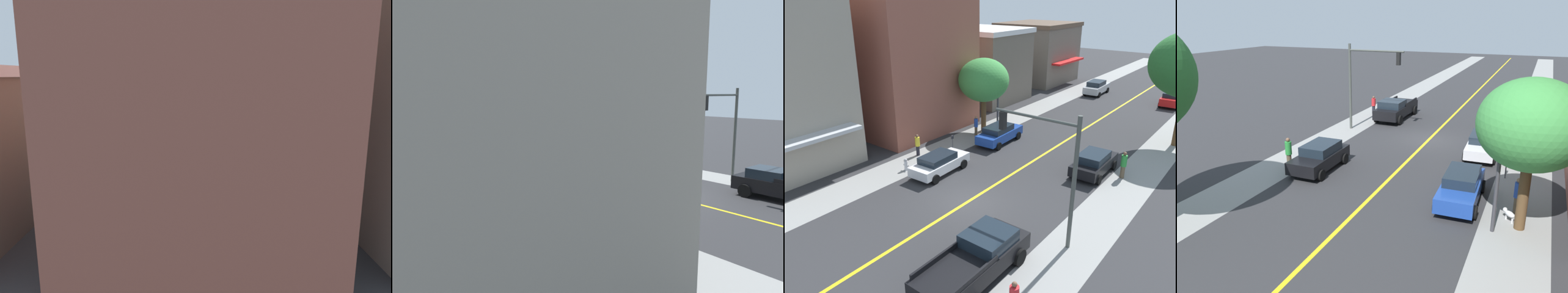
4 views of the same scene
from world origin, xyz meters
The scene contains 22 objects.
ground_plane centered at (0.00, 0.00, 0.00)m, with size 140.00×140.00×0.00m, color #2D2D30.
sidewalk_left centered at (-6.81, 0.00, 0.00)m, with size 2.88×126.00×0.01m, color gray.
sidewalk_right centered at (6.81, 0.00, 0.00)m, with size 2.88×126.00×0.01m, color gray.
road_centerline_stripe centered at (0.00, 0.00, 0.00)m, with size 0.20×126.00×0.00m, color yellow.
brick_apartment_block centered at (-14.16, 7.48, 6.83)m, with size 10.80×10.44×13.64m.
tan_rowhouse centered at (-14.16, 19.59, 3.99)m, with size 9.24×8.14×7.95m.
corner_shop_building centered at (-14.14, 32.27, 3.94)m, with size 9.61×9.68×7.86m.
street_tree_left_near centered at (-6.98, 10.64, 4.53)m, with size 4.34×4.34×6.40m.
fire_hydrant centered at (-6.17, 0.72, 0.42)m, with size 0.44×0.24×0.85m.
parking_meter centered at (-5.84, 5.21, 0.88)m, with size 0.12×0.18×1.33m.
traffic_light_mast centered at (5.28, -0.44, 4.35)m, with size 4.43×0.32×6.60m.
street_lamp centered at (-5.96, 11.33, 3.66)m, with size 0.70×0.36×5.84m.
red_sedan_right_curb centered at (4.22, 29.65, 0.81)m, with size 2.06×4.31×1.54m.
silver_sedan_left_curb centered at (-4.33, 29.83, 0.85)m, with size 2.16×4.67×1.64m.
white_sedan_left_curb centered at (-4.03, 1.84, 0.74)m, with size 2.10×4.52×1.39m.
blue_sedan_left_curb centered at (-4.16, 9.06, 0.79)m, with size 2.09×4.62×1.50m.
black_sedan_right_curb centered at (4.25, 8.16, 0.80)m, with size 2.09×4.32×1.54m.
black_pickup_truck centered at (4.37, -4.78, 0.91)m, with size 2.35×5.79×1.79m.
pedestrian_blue_shirt centered at (-6.72, 9.23, 0.91)m, with size 0.33×0.33×1.72m.
pedestrian_yellow_shirt centered at (-7.44, 3.08, 0.88)m, with size 0.35×0.35×1.66m.
pedestrian_green_shirt centered at (6.05, 8.68, 0.98)m, with size 0.38×0.38×1.85m.
small_dog centered at (-6.49, 10.13, 0.34)m, with size 0.61×0.60×0.52m.
Camera 3 is at (12.69, -15.25, 11.35)m, focal length 35.35 mm.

